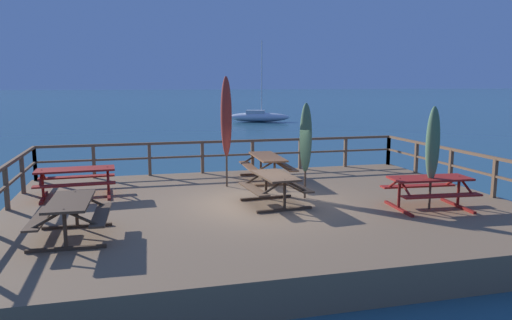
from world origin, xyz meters
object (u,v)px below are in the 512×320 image
Objects in this scene: picnic_table_front_right at (430,186)px; picnic_table_mid_centre at (267,162)px; picnic_table_front_left at (71,211)px; patio_umbrella_tall_mid_right at (226,117)px; sailboat_distant at (258,117)px; patio_umbrella_short_front at (433,144)px; picnic_table_back_left at (76,176)px; patio_umbrella_tall_front at (306,138)px; picnic_table_mid_left at (275,183)px.

picnic_table_front_right and picnic_table_mid_centre have the same top height.
picnic_table_front_left is 5.74m from patio_umbrella_tall_mid_right.
picnic_table_mid_centre is at bearing -104.25° from sailboat_distant.
picnic_table_front_left is 0.75× the size of patio_umbrella_short_front.
picnic_table_front_right is 5.18m from picnic_table_mid_centre.
picnic_table_front_right is 0.98× the size of picnic_table_back_left.
picnic_table_mid_centre is 0.87× the size of patio_umbrella_tall_front.
patio_umbrella_short_front is at bearing -110.94° from picnic_table_front_right.
sailboat_distant is at bearing 81.83° from picnic_table_front_right.
sailboat_distant is (5.14, 35.70, -1.74)m from patio_umbrella_short_front.
picnic_table_back_left is 0.27× the size of sailboat_distant.
picnic_table_back_left and picnic_table_mid_centre have the same top height.
patio_umbrella_tall_mid_right is (-0.74, 2.43, 1.49)m from picnic_table_mid_left.
picnic_table_mid_centre is 2.14m from patio_umbrella_tall_mid_right.
picnic_table_front_left is at bearing -110.21° from sailboat_distant.
picnic_table_mid_left is 0.87× the size of picnic_table_front_right.
picnic_table_mid_centre is at bearing 96.53° from patio_umbrella_tall_front.
patio_umbrella_short_front reaches higher than picnic_table_back_left.
picnic_table_mid_left and picnic_table_mid_centre have the same top height.
sailboat_distant reaches higher than patio_umbrella_tall_front.
picnic_table_back_left is 0.83× the size of patio_umbrella_short_front.
picnic_table_mid_left is 3.73m from picnic_table_front_right.
patio_umbrella_tall_mid_right is 33.34m from sailboat_distant.
picnic_table_mid_centre is 0.28× the size of sailboat_distant.
picnic_table_front_left is at bearing -134.07° from patio_umbrella_tall_mid_right.
picnic_table_front_left and picnic_table_back_left have the same top height.
sailboat_distant is (13.50, 32.22, -0.73)m from picnic_table_back_left.
picnic_table_front_right is 1.02m from patio_umbrella_short_front.
picnic_table_back_left is 0.82× the size of patio_umbrella_tall_front.
picnic_table_mid_centre is (5.27, 4.62, 0.01)m from picnic_table_front_left.
picnic_table_front_right is 0.63× the size of patio_umbrella_tall_mid_right.
sailboat_distant reaches higher than picnic_table_front_left.
patio_umbrella_tall_mid_right is 1.29× the size of patio_umbrella_short_front.
picnic_table_mid_centre is 5.33m from patio_umbrella_short_front.
patio_umbrella_short_front is (2.51, -1.82, -0.02)m from patio_umbrella_tall_front.
picnic_table_front_left is at bearing -178.03° from picnic_table_front_right.
sailboat_distant is (9.36, 31.92, -2.21)m from patio_umbrella_tall_mid_right.
picnic_table_front_left is at bearing -178.54° from patio_umbrella_short_front.
picnic_table_mid_left is 0.95× the size of picnic_table_front_left.
picnic_table_mid_left is 0.71× the size of patio_umbrella_short_front.
patio_umbrella_tall_front reaches higher than picnic_table_mid_left.
picnic_table_mid_centre is (-2.83, 4.34, 0.01)m from picnic_table_front_right.
patio_umbrella_tall_mid_right reaches higher than patio_umbrella_tall_front.
picnic_table_front_right is (8.10, 0.28, 0.00)m from picnic_table_front_left.
picnic_table_mid_left is 0.55× the size of patio_umbrella_tall_mid_right.
picnic_table_mid_left is at bearing -154.09° from patio_umbrella_tall_front.
picnic_table_back_left is (-8.38, 3.41, 0.00)m from picnic_table_front_right.
patio_umbrella_short_front is at bearing -36.01° from patio_umbrella_tall_front.
picnic_table_front_right is 9.05m from picnic_table_back_left.
patio_umbrella_short_front is (8.36, -3.48, 1.01)m from picnic_table_back_left.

